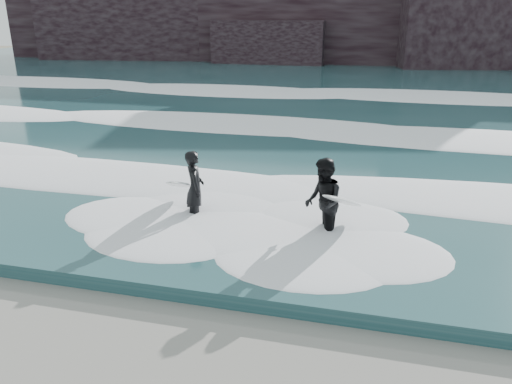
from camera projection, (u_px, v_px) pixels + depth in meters
sea at (347, 87)px, 32.17m from camera, size 90.00×52.00×0.30m
headland at (364, 8)px, 46.00m from camera, size 70.00×9.00×10.00m
foam_near at (292, 180)px, 13.87m from camera, size 60.00×3.20×0.20m
foam_mid at (322, 126)px, 20.24m from camera, size 60.00×4.00×0.24m
foam_far at (342, 92)px, 28.43m from camera, size 60.00×4.80×0.30m
surfer_left at (192, 187)px, 11.75m from camera, size 1.16×1.91×1.80m
surfer_right at (325, 202)px, 10.68m from camera, size 1.45×1.99×1.93m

